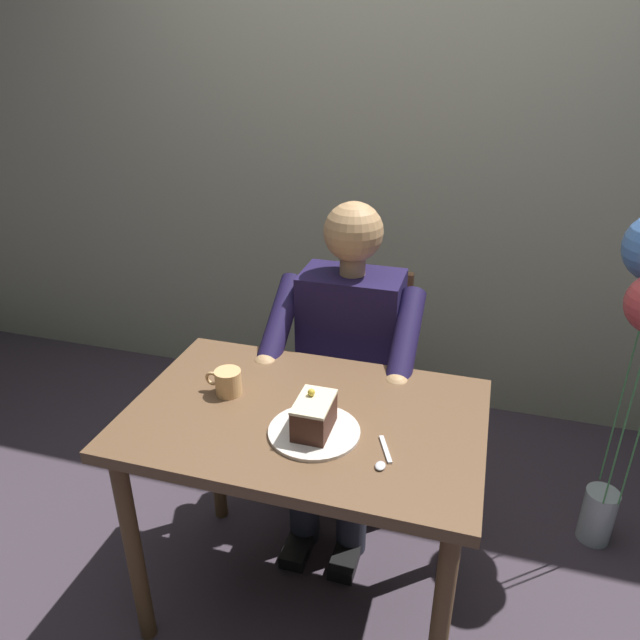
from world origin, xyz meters
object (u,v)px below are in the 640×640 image
(dining_table, at_px, (305,443))
(seated_person, at_px, (345,366))
(chair, at_px, (355,375))
(coffee_cup, at_px, (228,382))
(dessert_spoon, at_px, (383,458))
(cake_slice, at_px, (314,415))

(dining_table, height_order, seated_person, seated_person)
(chair, bearing_deg, coffee_cup, 67.80)
(coffee_cup, xyz_separation_m, dessert_spoon, (-0.50, 0.17, -0.04))
(cake_slice, height_order, dessert_spoon, cake_slice)
(dining_table, distance_m, seated_person, 0.47)
(seated_person, height_order, dessert_spoon, seated_person)
(seated_person, bearing_deg, chair, -90.00)
(dessert_spoon, bearing_deg, dining_table, -28.57)
(dining_table, bearing_deg, coffee_cup, -7.63)
(seated_person, bearing_deg, coffee_cup, 60.33)
(chair, relative_size, seated_person, 0.74)
(seated_person, bearing_deg, cake_slice, 95.44)
(chair, height_order, dessert_spoon, chair)
(chair, bearing_deg, seated_person, 90.00)
(dessert_spoon, bearing_deg, chair, -72.24)
(seated_person, distance_m, cake_slice, 0.58)
(chair, distance_m, coffee_cup, 0.73)
(chair, relative_size, cake_slice, 6.42)
(dessert_spoon, bearing_deg, cake_slice, -15.66)
(cake_slice, xyz_separation_m, coffee_cup, (0.30, -0.11, -0.02))
(dining_table, height_order, dessert_spoon, dessert_spoon)
(dining_table, distance_m, cake_slice, 0.19)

